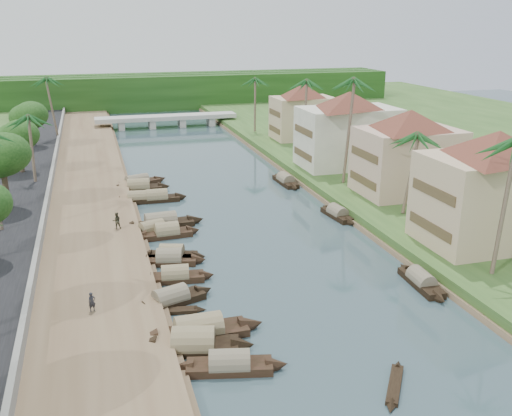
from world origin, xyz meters
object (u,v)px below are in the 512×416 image
object	(u,v)px
sampan_0	(229,365)
building_near	(493,187)
person_near	(92,302)
sampan_1	(194,345)
bridge	(167,119)

from	to	relation	value
sampan_0	building_near	bearing A→B (deg)	36.15
sampan_0	person_near	distance (m)	11.74
person_near	sampan_0	bearing A→B (deg)	-67.48
sampan_1	person_near	distance (m)	8.52
bridge	sampan_0	xyz separation A→B (m)	(-7.99, -85.51, -1.31)
bridge	person_near	world-z (taller)	bridge
bridge	sampan_0	bearing A→B (deg)	-95.34
sampan_0	bridge	bearing A→B (deg)	97.71
sampan_1	person_near	world-z (taller)	person_near
bridge	sampan_1	bearing A→B (deg)	-96.68
building_near	sampan_0	bearing A→B (deg)	-156.90
bridge	building_near	world-z (taller)	building_near
bridge	person_near	bearing A→B (deg)	-101.65
bridge	sampan_1	world-z (taller)	bridge
sampan_0	person_near	xyz separation A→B (m)	(-7.86, 8.66, 1.10)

